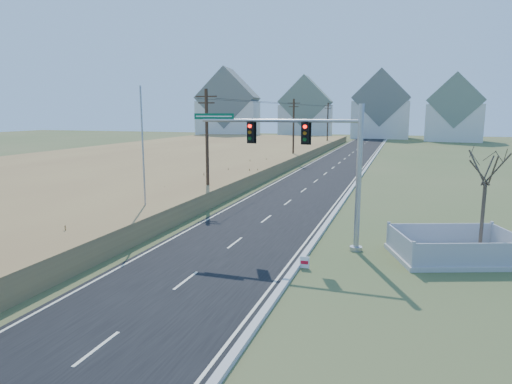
% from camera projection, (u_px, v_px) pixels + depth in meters
% --- Properties ---
extents(ground, '(260.00, 260.00, 0.00)m').
position_uv_depth(ground, '(205.00, 267.00, 21.48)').
color(ground, '#3F5228').
rests_on(ground, ground).
extents(road, '(8.00, 180.00, 0.06)m').
position_uv_depth(road, '(343.00, 160.00, 68.30)').
color(road, black).
rests_on(road, ground).
extents(curb, '(0.30, 180.00, 0.18)m').
position_uv_depth(curb, '(371.00, 161.00, 67.02)').
color(curb, '#B2AFA8').
rests_on(curb, ground).
extents(reed_marsh, '(38.00, 110.00, 1.30)m').
position_uv_depth(reed_marsh, '(168.00, 158.00, 66.14)').
color(reed_marsh, '#A38649').
rests_on(reed_marsh, ground).
extents(utility_pole_near, '(1.80, 0.26, 9.00)m').
position_uv_depth(utility_pole_near, '(207.00, 144.00, 36.69)').
color(utility_pole_near, '#422D1E').
rests_on(utility_pole_near, ground).
extents(utility_pole_mid, '(1.80, 0.26, 9.00)m').
position_uv_depth(utility_pole_mid, '(293.00, 130.00, 64.78)').
color(utility_pole_mid, '#422D1E').
rests_on(utility_pole_mid, ground).
extents(utility_pole_far, '(1.80, 0.26, 9.00)m').
position_uv_depth(utility_pole_far, '(328.00, 124.00, 92.88)').
color(utility_pole_far, '#422D1E').
rests_on(utility_pole_far, ground).
extents(condo_nw, '(17.69, 13.38, 19.05)m').
position_uv_depth(condo_nw, '(228.00, 110.00, 125.36)').
color(condo_nw, silver).
rests_on(condo_nw, ground).
extents(condo_nnw, '(14.93, 11.17, 17.03)m').
position_uv_depth(condo_nnw, '(306.00, 113.00, 126.89)').
color(condo_nnw, silver).
rests_on(condo_nnw, ground).
extents(condo_n, '(15.27, 10.20, 18.54)m').
position_uv_depth(condo_n, '(381.00, 110.00, 124.43)').
color(condo_n, silver).
rests_on(condo_n, ground).
extents(condo_ne, '(14.12, 10.51, 16.52)m').
position_uv_depth(condo_ne, '(455.00, 113.00, 111.59)').
color(condo_ne, silver).
rests_on(condo_ne, ground).
extents(traffic_signal_mast, '(9.57, 0.65, 7.61)m').
position_uv_depth(traffic_signal_mast, '(322.00, 162.00, 23.81)').
color(traffic_signal_mast, '#9EA0A5').
rests_on(traffic_signal_mast, ground).
extents(fence_enclosure, '(6.84, 5.70, 1.33)m').
position_uv_depth(fence_enclosure, '(454.00, 253.00, 22.68)').
color(fence_enclosure, '#B7B5AD').
rests_on(fence_enclosure, ground).
extents(open_sign, '(0.45, 0.08, 0.55)m').
position_uv_depth(open_sign, '(305.00, 262.00, 21.23)').
color(open_sign, white).
rests_on(open_sign, ground).
extents(flagpole, '(0.40, 0.40, 8.80)m').
position_uv_depth(flagpole, '(144.00, 171.00, 28.88)').
color(flagpole, '#B7B5AD').
rests_on(flagpole, ground).
extents(bare_tree, '(2.19, 2.19, 5.81)m').
position_uv_depth(bare_tree, '(487.00, 165.00, 21.95)').
color(bare_tree, '#4C3F33').
rests_on(bare_tree, ground).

